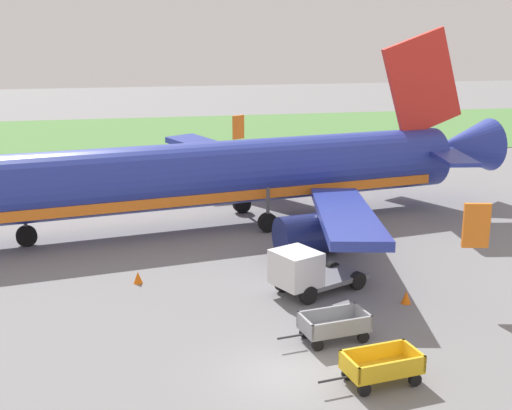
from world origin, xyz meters
The scene contains 8 objects.
ground_plane centered at (0.00, 0.00, 0.00)m, with size 220.00×220.00×0.00m, color slate.
grass_strip centered at (0.00, 52.55, 0.03)m, with size 220.00×28.00×0.06m, color #518442.
airplane centered at (1.06, 18.28, 3.05)m, with size 37.57×30.31×11.34m.
baggage_cart_nearest centered at (2.95, -1.10, 0.60)m, with size 3.62×1.76×1.07m.
baggage_cart_second_in_row centered at (2.37, 2.25, 0.60)m, with size 3.62×1.78×1.07m.
service_truck_beside_carts centered at (2.45, 6.80, 1.10)m, with size 4.77×3.54×2.10m.
traffic_cone_near_plane centered at (-4.66, 9.65, 0.28)m, with size 0.42×0.42×0.55m, color orange.
traffic_cone_mid_apron centered at (6.46, 5.04, 0.28)m, with size 0.42×0.42×0.55m, color orange.
Camera 1 is at (-5.16, -20.61, 11.61)m, focal length 48.57 mm.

